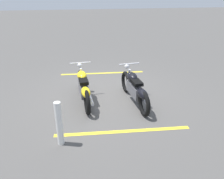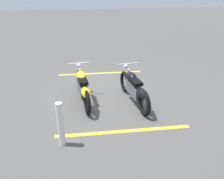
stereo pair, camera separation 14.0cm
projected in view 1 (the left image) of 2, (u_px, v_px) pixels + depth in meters
name	position (u px, v px, depth m)	size (l,w,h in m)	color
ground_plane	(106.00, 94.00, 7.23)	(60.00, 60.00, 0.00)	#514F4C
motorcycle_bright_foreground	(84.00, 87.00, 6.58)	(2.23, 0.62, 1.04)	black
motorcycle_dark_foreground	(135.00, 88.00, 6.50)	(2.23, 0.62, 1.04)	black
bollard_post	(59.00, 124.00, 4.75)	(0.14, 0.14, 1.00)	white
parking_stripe_near	(102.00, 73.00, 8.98)	(3.20, 0.12, 0.01)	yellow
parking_stripe_mid	(123.00, 131.00, 5.36)	(3.20, 0.12, 0.01)	yellow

